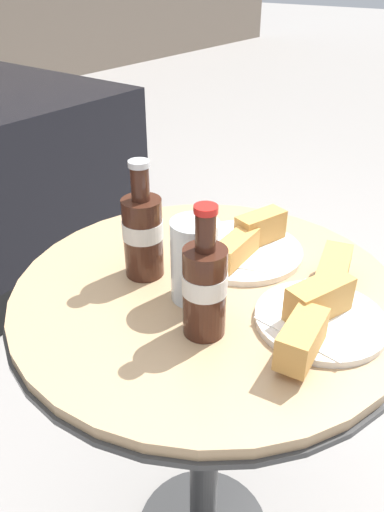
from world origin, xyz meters
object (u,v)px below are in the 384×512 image
at_px(cola_bottle_left, 205,286).
at_px(cola_bottle_right, 143,232).
at_px(bistro_table, 206,352).
at_px(lunch_plate_far, 320,308).
at_px(lunch_plate_near, 244,245).
at_px(drinking_glass, 197,265).

relative_size(cola_bottle_left, cola_bottle_right, 0.99).
height_order(bistro_table, lunch_plate_far, lunch_plate_far).
xyz_separation_m(cola_bottle_left, lunch_plate_near, (0.24, 0.08, -0.06)).
relative_size(cola_bottle_left, lunch_plate_far, 0.66).
bearing_deg(lunch_plate_far, cola_bottle_right, 100.83).
relative_size(bistro_table, lunch_plate_far, 2.35).
distance_m(cola_bottle_left, cola_bottle_right, 0.20).
relative_size(cola_bottle_right, lunch_plate_far, 0.67).
xyz_separation_m(cola_bottle_left, cola_bottle_right, (0.07, 0.18, 0.00)).
bearing_deg(cola_bottle_right, bistro_table, -74.21).
xyz_separation_m(bistro_table, cola_bottle_left, (-0.10, -0.07, 0.24)).
relative_size(cola_bottle_right, lunch_plate_near, 0.91).
distance_m(drinking_glass, lunch_plate_near, 0.18).
xyz_separation_m(bistro_table, drinking_glass, (-0.04, -0.00, 0.22)).
distance_m(cola_bottle_left, lunch_plate_near, 0.26).
height_order(cola_bottle_right, drinking_glass, cola_bottle_right).
height_order(lunch_plate_near, lunch_plate_far, same).
bearing_deg(cola_bottle_left, bistro_table, 32.99).
bearing_deg(cola_bottle_right, lunch_plate_near, -32.64).
bearing_deg(drinking_glass, lunch_plate_far, -71.45).
xyz_separation_m(cola_bottle_left, lunch_plate_far, (0.13, -0.13, -0.06)).
xyz_separation_m(bistro_table, cola_bottle_right, (-0.03, 0.12, 0.24)).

